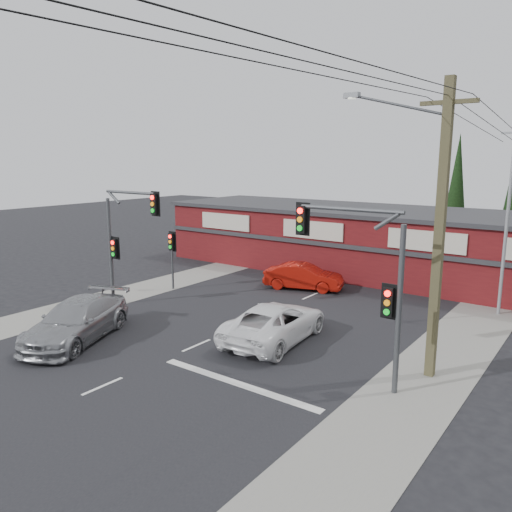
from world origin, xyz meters
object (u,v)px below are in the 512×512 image
Objects in this scene: shop_building at (355,239)px; utility_pole at (436,222)px; white_suv at (275,322)px; red_sedan at (303,276)px; silver_suv at (76,321)px.

utility_pole is (9.36, -14.00, 3.26)m from shop_building.
white_suv is 0.21× the size of shop_building.
red_sedan is at bearing -91.13° from shop_building.
silver_suv reaches higher than white_suv.
red_sedan is (-3.33, 7.86, -0.05)m from white_suv.
silver_suv is at bearing -100.19° from shop_building.
shop_building reaches higher than red_sedan.
shop_building reaches higher than silver_suv.
silver_suv is at bearing 30.85° from white_suv.
silver_suv is 14.56m from utility_pole.
silver_suv reaches higher than red_sedan.
shop_building is at bearing 123.76° from utility_pole.
silver_suv is at bearing 147.89° from red_sedan.
red_sedan is at bearing 141.65° from utility_pole.
white_suv is 8.53m from red_sedan.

